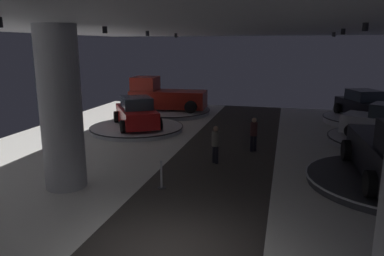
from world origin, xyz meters
The scene contains 11 objects.
ceiling_with_spotlights centered at (0.00, 0.00, 5.55)m, with size 24.00×44.00×0.39m.
column_left centered at (-4.77, 3.39, 2.75)m, with size 1.39×1.39×5.50m.
display_platform_deep_left centered at (-5.60, 17.49, 0.17)m, with size 5.93×5.93×0.30m.
pickup_truck_deep_left centered at (-5.92, 17.47, 1.24)m, with size 5.41×2.89×2.30m.
display_platform_deep_right centered at (7.31, 17.42, 0.21)m, with size 4.84×4.84×0.37m.
display_car_deep_right centered at (7.29, 17.45, 1.14)m, with size 3.31×4.56×1.71m.
display_platform_far_left centered at (-5.72, 11.94, 0.15)m, with size 5.35×5.35×0.26m.
display_car_far_left centered at (-5.70, 11.91, 1.02)m, with size 3.79×4.51×1.71m.
visitor_walking_near centered at (-0.20, 7.19, 0.91)m, with size 0.32×0.32×1.59m.
visitor_walking_far centered at (1.17, 9.36, 0.91)m, with size 0.32×0.32×1.59m.
stanchion_a centered at (-1.48, 4.01, 0.37)m, with size 0.28×0.28×1.01m.
Camera 1 is at (2.50, -7.23, 4.85)m, focal length 34.30 mm.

